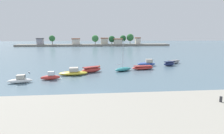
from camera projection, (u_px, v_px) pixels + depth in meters
ground_plane at (92, 97)px, 22.80m from camera, size 400.00×400.00×0.00m
seawall_embankment at (90, 125)px, 13.50m from camera, size 91.29×7.88×2.27m
mooring_bollard at (221, 99)px, 15.02m from camera, size 0.22×0.22×0.47m
moored_boat_0 at (20, 80)px, 29.27m from camera, size 3.98×1.83×1.37m
moored_boat_1 at (51, 77)px, 31.45m from camera, size 3.45×1.51×1.48m
moored_boat_2 at (73, 72)px, 35.07m from camera, size 5.75×2.57×1.49m
moored_boat_3 at (91, 70)px, 37.65m from camera, size 4.61×3.46×1.19m
moored_boat_4 at (123, 69)px, 38.88m from camera, size 4.39×3.36×6.82m
moored_boat_5 at (143, 68)px, 40.66m from camera, size 5.27×2.36×0.86m
moored_boat_6 at (147, 63)px, 45.86m from camera, size 4.82×1.97×1.65m
moored_boat_7 at (169, 64)px, 45.44m from camera, size 3.48×2.19×1.11m
moored_boat_8 at (174, 62)px, 48.94m from camera, size 4.40×3.09×0.91m
mooring_buoy_0 at (29, 72)px, 36.78m from camera, size 0.35×0.35×0.35m
mooring_buoy_2 at (99, 66)px, 43.83m from camera, size 0.42×0.42×0.42m
distant_shoreline at (98, 43)px, 123.27m from camera, size 104.06×8.93×8.32m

